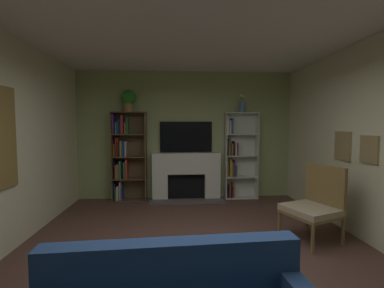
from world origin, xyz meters
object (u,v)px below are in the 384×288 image
bookshelf_left (125,156)px  bookshelf_right (237,157)px  tv (186,137)px  vase_with_flowers (242,106)px  fireplace (186,174)px  potted_plant (129,99)px  armchair (315,204)px

bookshelf_left → bookshelf_right: 2.47m
tv → vase_with_flowers: (1.23, -0.12, 0.67)m
fireplace → bookshelf_left: bookshelf_left is taller
bookshelf_left → potted_plant: size_ratio=4.11×
bookshelf_right → armchair: 2.39m
bookshelf_right → vase_with_flowers: vase_with_flowers is taller
tv → potted_plant: size_ratio=2.47×
tv → bookshelf_left: size_ratio=0.60×
tv → potted_plant: (-1.23, -0.12, 0.81)m
tv → bookshelf_right: size_ratio=0.60×
tv → armchair: (1.72, -2.35, -0.86)m
potted_plant → vase_with_flowers: bearing=-0.0°
bookshelf_right → vase_with_flowers: (0.09, -0.06, 1.12)m
potted_plant → vase_with_flowers: size_ratio=1.19×
fireplace → bookshelf_right: bookshelf_right is taller
potted_plant → vase_with_flowers: 2.47m
bookshelf_right → vase_with_flowers: 1.13m
tv → bookshelf_left: bearing=-176.2°
vase_with_flowers → potted_plant: bearing=180.0°
fireplace → armchair: bearing=-52.7°
tv → vase_with_flowers: 1.41m
tv → armchair: tv is taller
tv → potted_plant: potted_plant is taller
fireplace → tv: size_ratio=1.38×
potted_plant → armchair: potted_plant is taller
bookshelf_left → vase_with_flowers: size_ratio=4.88×
fireplace → bookshelf_left: (-1.33, 0.01, 0.41)m
bookshelf_right → potted_plant: 2.69m
tv → armchair: size_ratio=1.09×
potted_plant → tv: bearing=5.6°
potted_plant → fireplace: bearing=1.0°
bookshelf_left → potted_plant: (0.09, -0.03, 1.22)m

